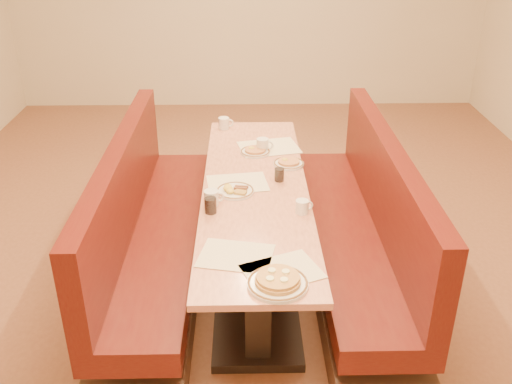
{
  "coord_description": "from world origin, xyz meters",
  "views": [
    {
      "loc": [
        -0.07,
        -3.41,
        2.46
      ],
      "look_at": [
        0.0,
        -0.27,
        0.85
      ],
      "focal_mm": 40.0,
      "sensor_mm": 36.0,
      "label": 1
    }
  ],
  "objects_px": {
    "coffee_mug_c": "(263,145)",
    "coffee_mug_d": "(224,123)",
    "booth_left": "(151,238)",
    "pancake_plate": "(278,282)",
    "eggs_plate": "(235,190)",
    "coffee_mug_a": "(303,206)",
    "coffee_mug_b": "(212,198)",
    "soda_tumbler_mid": "(279,175)",
    "soda_tumbler_near": "(211,205)",
    "diner_table": "(255,235)",
    "booth_right": "(359,235)"
  },
  "relations": [
    {
      "from": "eggs_plate",
      "to": "coffee_mug_b",
      "type": "bearing_deg",
      "value": -130.1
    },
    {
      "from": "pancake_plate",
      "to": "booth_left",
      "type": "bearing_deg",
      "value": 126.81
    },
    {
      "from": "soda_tumbler_mid",
      "to": "coffee_mug_a",
      "type": "bearing_deg",
      "value": -75.58
    },
    {
      "from": "eggs_plate",
      "to": "coffee_mug_a",
      "type": "height_order",
      "value": "coffee_mug_a"
    },
    {
      "from": "diner_table",
      "to": "coffee_mug_a",
      "type": "relative_size",
      "value": 22.3
    },
    {
      "from": "coffee_mug_a",
      "to": "eggs_plate",
      "type": "bearing_deg",
      "value": 130.39
    },
    {
      "from": "soda_tumbler_mid",
      "to": "coffee_mug_b",
      "type": "bearing_deg",
      "value": -142.68
    },
    {
      "from": "diner_table",
      "to": "coffee_mug_a",
      "type": "bearing_deg",
      "value": -51.74
    },
    {
      "from": "booth_left",
      "to": "soda_tumbler_mid",
      "type": "distance_m",
      "value": 1.0
    },
    {
      "from": "booth_left",
      "to": "coffee_mug_d",
      "type": "xyz_separation_m",
      "value": [
        0.5,
        1.1,
        0.44
      ]
    },
    {
      "from": "booth_left",
      "to": "soda_tumbler_near",
      "type": "bearing_deg",
      "value": -37.33
    },
    {
      "from": "coffee_mug_d",
      "to": "soda_tumbler_near",
      "type": "bearing_deg",
      "value": -96.55
    },
    {
      "from": "pancake_plate",
      "to": "coffee_mug_d",
      "type": "xyz_separation_m",
      "value": [
        -0.33,
        2.2,
        0.03
      ]
    },
    {
      "from": "diner_table",
      "to": "coffee_mug_a",
      "type": "xyz_separation_m",
      "value": [
        0.28,
        -0.36,
        0.42
      ]
    },
    {
      "from": "diner_table",
      "to": "coffee_mug_d",
      "type": "height_order",
      "value": "coffee_mug_d"
    },
    {
      "from": "coffee_mug_c",
      "to": "soda_tumbler_mid",
      "type": "height_order",
      "value": "coffee_mug_c"
    },
    {
      "from": "diner_table",
      "to": "coffee_mug_a",
      "type": "distance_m",
      "value": 0.62
    },
    {
      "from": "pancake_plate",
      "to": "soda_tumbler_near",
      "type": "relative_size",
      "value": 3.06
    },
    {
      "from": "eggs_plate",
      "to": "soda_tumbler_mid",
      "type": "height_order",
      "value": "soda_tumbler_mid"
    },
    {
      "from": "diner_table",
      "to": "coffee_mug_b",
      "type": "xyz_separation_m",
      "value": [
        -0.28,
        -0.24,
        0.43
      ]
    },
    {
      "from": "eggs_plate",
      "to": "coffee_mug_d",
      "type": "relative_size",
      "value": 1.93
    },
    {
      "from": "coffee_mug_a",
      "to": "booth_right",
      "type": "bearing_deg",
      "value": 22.86
    },
    {
      "from": "coffee_mug_c",
      "to": "booth_right",
      "type": "bearing_deg",
      "value": -35.95
    },
    {
      "from": "eggs_plate",
      "to": "coffee_mug_d",
      "type": "bearing_deg",
      "value": 94.88
    },
    {
      "from": "booth_right",
      "to": "coffee_mug_d",
      "type": "height_order",
      "value": "booth_right"
    },
    {
      "from": "booth_right",
      "to": "eggs_plate",
      "type": "xyz_separation_m",
      "value": [
        -0.87,
        -0.08,
        0.4
      ]
    },
    {
      "from": "pancake_plate",
      "to": "soda_tumbler_mid",
      "type": "bearing_deg",
      "value": 86.36
    },
    {
      "from": "pancake_plate",
      "to": "coffee_mug_d",
      "type": "bearing_deg",
      "value": 98.48
    },
    {
      "from": "coffee_mug_a",
      "to": "coffee_mug_b",
      "type": "relative_size",
      "value": 0.87
    },
    {
      "from": "pancake_plate",
      "to": "coffee_mug_a",
      "type": "xyz_separation_m",
      "value": [
        0.19,
        0.74,
        0.02
      ]
    },
    {
      "from": "soda_tumbler_near",
      "to": "booth_left",
      "type": "bearing_deg",
      "value": 142.67
    },
    {
      "from": "pancake_plate",
      "to": "coffee_mug_c",
      "type": "distance_m",
      "value": 1.72
    },
    {
      "from": "coffee_mug_a",
      "to": "coffee_mug_d",
      "type": "bearing_deg",
      "value": 93.84
    },
    {
      "from": "diner_table",
      "to": "pancake_plate",
      "type": "bearing_deg",
      "value": -85.28
    },
    {
      "from": "eggs_plate",
      "to": "coffee_mug_a",
      "type": "relative_size",
      "value": 2.21
    },
    {
      "from": "pancake_plate",
      "to": "soda_tumbler_near",
      "type": "bearing_deg",
      "value": 116.16
    },
    {
      "from": "booth_left",
      "to": "pancake_plate",
      "type": "relative_size",
      "value": 8.12
    },
    {
      "from": "pancake_plate",
      "to": "coffee_mug_b",
      "type": "bearing_deg",
      "value": 113.21
    },
    {
      "from": "eggs_plate",
      "to": "coffee_mug_d",
      "type": "height_order",
      "value": "coffee_mug_d"
    },
    {
      "from": "pancake_plate",
      "to": "soda_tumbler_mid",
      "type": "relative_size",
      "value": 3.39
    },
    {
      "from": "eggs_plate",
      "to": "coffee_mug_b",
      "type": "xyz_separation_m",
      "value": [
        -0.14,
        -0.17,
        0.04
      ]
    },
    {
      "from": "booth_right",
      "to": "coffee_mug_a",
      "type": "height_order",
      "value": "booth_right"
    },
    {
      "from": "coffee_mug_b",
      "to": "coffee_mug_d",
      "type": "relative_size",
      "value": 1.01
    },
    {
      "from": "coffee_mug_b",
      "to": "soda_tumbler_mid",
      "type": "bearing_deg",
      "value": 25.11
    },
    {
      "from": "booth_left",
      "to": "coffee_mug_d",
      "type": "height_order",
      "value": "booth_left"
    },
    {
      "from": "coffee_mug_c",
      "to": "coffee_mug_d",
      "type": "xyz_separation_m",
      "value": [
        -0.31,
        0.48,
        -0.0
      ]
    },
    {
      "from": "pancake_plate",
      "to": "coffee_mug_a",
      "type": "distance_m",
      "value": 0.77
    },
    {
      "from": "coffee_mug_c",
      "to": "coffee_mug_b",
      "type": "bearing_deg",
      "value": -104.79
    },
    {
      "from": "booth_left",
      "to": "pancake_plate",
      "type": "bearing_deg",
      "value": -53.19
    },
    {
      "from": "coffee_mug_d",
      "to": "soda_tumbler_mid",
      "type": "relative_size",
      "value": 1.41
    }
  ]
}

